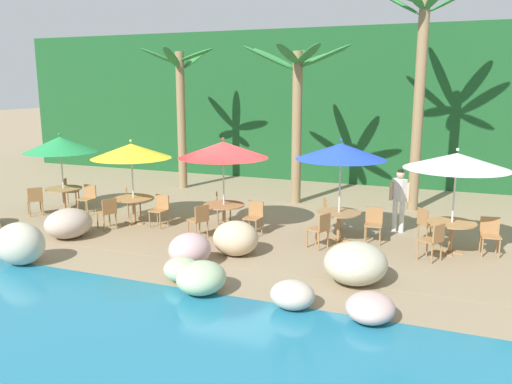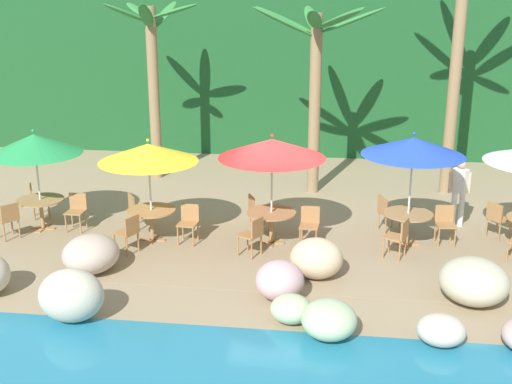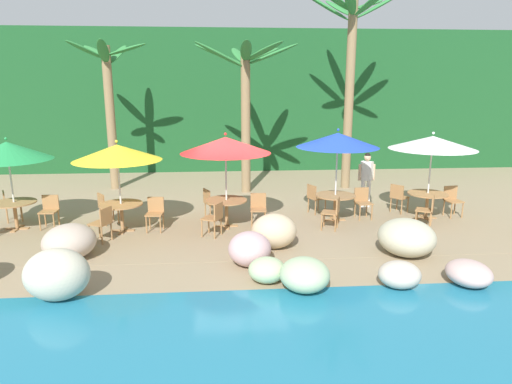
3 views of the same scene
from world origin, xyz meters
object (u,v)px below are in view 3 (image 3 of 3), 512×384
at_px(chair_green_seaward, 50,209).
at_px(chair_red_inland, 210,201).
at_px(dining_table_blue, 335,199).
at_px(chair_blue_left, 333,211).
at_px(umbrella_blue, 338,140).
at_px(chair_white_seaward, 452,199).
at_px(umbrella_green, 7,151).
at_px(umbrella_white, 433,143).
at_px(dining_table_white, 428,197).
at_px(palm_tree_second, 246,87).
at_px(umbrella_red, 226,145).
at_px(dining_table_red, 226,204).
at_px(chair_white_left, 428,209).
at_px(dining_table_green, 14,207).
at_px(chair_yellow_seaward, 155,211).
at_px(chair_yellow_inland, 105,206).
at_px(chair_yellow_left, 103,222).
at_px(dining_table_yellow, 121,208).
at_px(palm_tree_third, 351,56).
at_px(chair_green_inland, 9,204).
at_px(chair_red_seaward, 258,207).
at_px(chair_blue_inland, 315,197).
at_px(waiter_in_white, 366,176).
at_px(palm_tree_nearest, 109,94).
at_px(chair_blue_seaward, 363,201).
at_px(chair_red_left, 215,217).
at_px(umbrella_yellow, 117,153).
at_px(chair_white_inland, 398,196).

xyz_separation_m(chair_green_seaward, chair_red_inland, (4.23, 0.46, 0.00)).
height_order(dining_table_blue, chair_blue_left, chair_blue_left).
bearing_deg(umbrella_blue, chair_white_seaward, 3.12).
bearing_deg(umbrella_green, umbrella_white, 0.59).
relative_size(dining_table_white, palm_tree_second, 0.22).
relative_size(umbrella_red, dining_table_red, 2.29).
bearing_deg(chair_white_left, umbrella_blue, 161.08).
bearing_deg(dining_table_green, chair_white_seaward, 1.48).
height_order(chair_yellow_seaward, chair_yellow_inland, same).
bearing_deg(chair_yellow_left, dining_table_yellow, 71.52).
relative_size(dining_table_yellow, palm_tree_third, 0.16).
distance_m(dining_table_yellow, umbrella_white, 8.53).
height_order(chair_white_left, palm_tree_second, palm_tree_second).
height_order(umbrella_red, dining_table_blue, umbrella_red).
bearing_deg(chair_green_inland, chair_white_left, -7.01).
bearing_deg(chair_white_left, chair_green_inland, 172.99).
height_order(chair_red_seaward, chair_blue_inland, same).
bearing_deg(chair_red_inland, waiter_in_white, 11.00).
distance_m(chair_yellow_left, palm_tree_nearest, 6.65).
bearing_deg(dining_table_yellow, umbrella_white, 3.42).
relative_size(chair_yellow_left, dining_table_blue, 0.79).
height_order(chair_yellow_seaward, chair_yellow_left, same).
distance_m(chair_green_seaward, palm_tree_second, 7.29).
height_order(umbrella_white, palm_tree_nearest, palm_tree_nearest).
height_order(chair_green_inland, dining_table_red, chair_green_inland).
distance_m(umbrella_red, chair_blue_seaward, 4.24).
distance_m(umbrella_red, chair_white_seaward, 6.73).
bearing_deg(chair_blue_inland, palm_tree_third, 61.17).
xyz_separation_m(chair_red_left, chair_white_seaward, (6.81, 1.30, 0.00)).
distance_m(chair_yellow_left, dining_table_blue, 6.14).
bearing_deg(umbrella_white, umbrella_yellow, -176.58).
bearing_deg(dining_table_green, chair_yellow_left, -25.20).
height_order(umbrella_green, dining_table_yellow, umbrella_green).
bearing_deg(chair_red_inland, dining_table_green, -173.98).
height_order(chair_red_left, chair_blue_left, same).
relative_size(chair_red_seaward, chair_red_inland, 1.00).
bearing_deg(umbrella_blue, waiter_in_white, 45.90).
height_order(chair_yellow_inland, dining_table_white, chair_yellow_inland).
distance_m(palm_tree_second, waiter_in_white, 5.02).
height_order(umbrella_yellow, chair_white_inland, umbrella_yellow).
distance_m(umbrella_green, umbrella_blue, 8.55).
bearing_deg(chair_yellow_inland, palm_tree_third, 27.10).
bearing_deg(dining_table_yellow, chair_white_inland, 8.14).
relative_size(dining_table_white, chair_white_left, 1.26).
xyz_separation_m(umbrella_yellow, chair_blue_seaward, (6.57, 0.68, -1.55)).
bearing_deg(palm_tree_second, umbrella_yellow, -129.56).
relative_size(chair_green_seaward, chair_red_left, 1.00).
height_order(dining_table_green, chair_green_seaward, chair_green_seaward).
height_order(umbrella_blue, chair_white_inland, umbrella_blue).
distance_m(chair_yellow_seaward, chair_white_seaward, 8.38).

